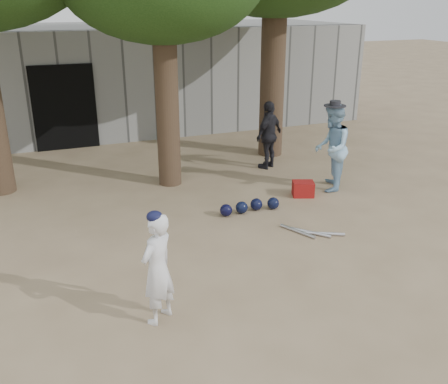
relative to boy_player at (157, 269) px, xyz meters
name	(u,v)px	position (x,y,z in m)	size (l,w,h in m)	color
ground	(210,284)	(0.86, 0.53, -0.72)	(70.00, 70.00, 0.00)	#937C5E
boy_player	(157,269)	(0.00, 0.00, 0.00)	(0.52, 0.34, 1.44)	white
spectator_blue	(332,148)	(4.47, 3.17, 0.18)	(0.87, 0.68, 1.80)	#89B4D4
spectator_dark	(269,135)	(3.92, 4.94, 0.07)	(0.93, 0.39, 1.58)	black
red_bag	(303,189)	(3.77, 3.03, -0.57)	(0.42, 0.32, 0.30)	#A61716
back_building	(96,76)	(0.86, 10.87, 0.78)	(16.00, 5.24, 3.00)	gray
helmet_row	(250,206)	(2.42, 2.67, -0.60)	(1.19, 0.30, 0.23)	black
bat_pile	(310,232)	(3.01, 1.43, -0.69)	(0.87, 0.77, 0.06)	#B3B2B9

